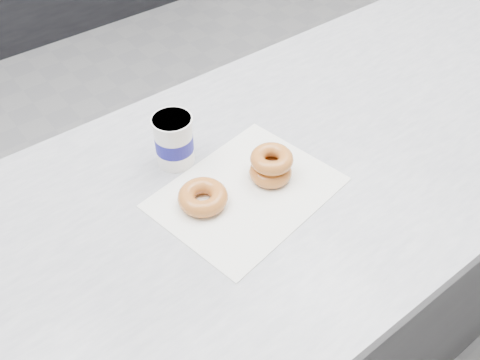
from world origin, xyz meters
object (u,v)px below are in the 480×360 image
object	(u,v)px
donut_single	(203,197)
donut_stack	(271,165)
counter	(340,245)
coffee_cup	(174,140)

from	to	relation	value
donut_single	donut_stack	xyz separation A→B (m)	(0.15, -0.02, 0.01)
counter	coffee_cup	world-z (taller)	coffee_cup
donut_stack	coffee_cup	bearing A→B (deg)	128.33
donut_single	coffee_cup	xyz separation A→B (m)	(0.03, 0.13, 0.04)
donut_stack	counter	bearing A→B (deg)	1.24
counter	donut_single	xyz separation A→B (m)	(-0.44, 0.02, 0.47)
donut_single	donut_stack	size ratio (longest dim) A/B	1.02
coffee_cup	counter	bearing A→B (deg)	0.46
donut_stack	coffee_cup	xyz separation A→B (m)	(-0.12, 0.16, 0.02)
counter	donut_single	bearing A→B (deg)	177.87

